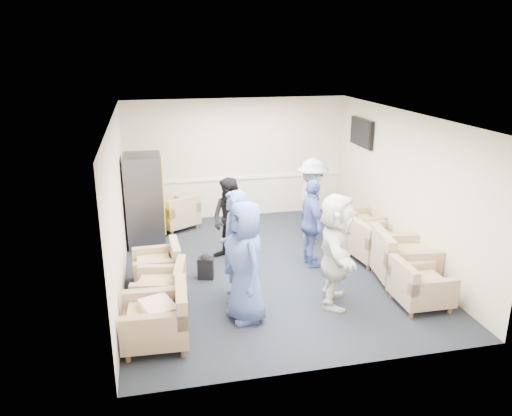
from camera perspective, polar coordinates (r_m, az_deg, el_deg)
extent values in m
plane|color=black|center=(8.98, 1.46, -6.83)|extent=(6.00, 6.00, 0.00)
plane|color=silver|center=(8.22, 1.61, 10.51)|extent=(6.00, 6.00, 0.00)
cube|color=beige|center=(11.35, -2.15, 5.66)|extent=(5.00, 0.02, 2.70)
cube|color=beige|center=(5.82, 8.74, -6.80)|extent=(5.00, 0.02, 2.70)
cube|color=beige|center=(8.28, -15.50, 0.33)|extent=(0.02, 6.00, 2.70)
cube|color=beige|center=(9.41, 16.49, 2.33)|extent=(0.02, 6.00, 2.70)
cube|color=white|center=(11.43, -2.11, 3.44)|extent=(4.98, 0.04, 0.06)
cube|color=black|center=(10.81, 11.98, 8.45)|extent=(0.07, 1.00, 0.58)
cube|color=black|center=(10.79, 11.81, 8.45)|extent=(0.01, 0.92, 0.50)
cube|color=#4B4A52|center=(10.85, 12.12, 7.67)|extent=(0.04, 0.10, 0.25)
cube|color=#90765D|center=(6.87, -11.41, -13.13)|extent=(0.89, 0.89, 0.28)
cube|color=tan|center=(6.78, -11.51, -11.75)|extent=(0.62, 0.58, 0.10)
cube|color=#90765D|center=(6.69, -8.51, -10.49)|extent=(0.18, 0.86, 0.40)
cube|color=#90765D|center=(7.74, -10.92, -9.58)|extent=(0.87, 0.87, 0.25)
cube|color=tan|center=(7.67, -10.99, -8.47)|extent=(0.60, 0.57, 0.09)
cube|color=#90765D|center=(7.57, -8.69, -7.59)|extent=(0.25, 0.76, 0.35)
cube|color=#90765D|center=(8.46, -11.24, -7.12)|extent=(0.78, 0.78, 0.25)
cube|color=tan|center=(8.39, -11.31, -6.08)|extent=(0.54, 0.51, 0.09)
cube|color=#90765D|center=(8.35, -9.21, -5.06)|extent=(0.15, 0.76, 0.36)
cube|color=#90765D|center=(8.07, 18.35, -8.99)|extent=(0.78, 0.78, 0.25)
cube|color=tan|center=(7.99, 18.47, -7.88)|extent=(0.54, 0.51, 0.09)
cube|color=#90765D|center=(7.79, 16.50, -7.28)|extent=(0.14, 0.77, 0.36)
cube|color=#90765D|center=(8.76, 16.49, -6.24)|extent=(1.05, 1.05, 0.31)
cube|color=tan|center=(8.68, 16.61, -4.98)|extent=(0.72, 0.68, 0.11)
cube|color=#90765D|center=(8.49, 14.26, -4.11)|extent=(0.28, 0.94, 0.44)
cube|color=#90765D|center=(9.46, 13.44, -4.35)|extent=(0.94, 0.94, 0.27)
cube|color=tan|center=(9.39, 13.52, -3.30)|extent=(0.65, 0.62, 0.10)
cube|color=#90765D|center=(9.15, 11.77, -2.74)|extent=(0.25, 0.85, 0.39)
cube|color=#90765D|center=(10.25, 11.57, -2.47)|extent=(0.92, 0.92, 0.27)
cube|color=tan|center=(10.19, 11.64, -1.51)|extent=(0.63, 0.60, 0.10)
cube|color=#90765D|center=(9.97, 10.02, -0.97)|extent=(0.25, 0.83, 0.38)
cube|color=#90765D|center=(10.95, -9.17, -1.03)|extent=(1.09, 1.09, 0.26)
cube|color=tan|center=(10.89, -9.22, -0.14)|extent=(0.73, 0.74, 0.09)
cube|color=#90765D|center=(10.58, -8.24, 0.17)|extent=(0.76, 0.52, 0.38)
cube|color=#4B4A52|center=(10.04, -12.63, 0.91)|extent=(0.71, 0.85, 1.80)
cube|color=#FFA305|center=(10.01, -10.58, 1.54)|extent=(0.02, 0.72, 1.44)
cube|color=black|center=(10.25, -10.33, -2.49)|extent=(0.02, 0.43, 0.11)
cube|color=black|center=(8.56, -5.76, -6.84)|extent=(0.30, 0.25, 0.37)
sphere|color=black|center=(8.49, -5.80, -5.81)|extent=(0.19, 0.19, 0.19)
cube|color=white|center=(6.74, -11.12, -11.18)|extent=(0.53, 0.60, 0.15)
imported|color=#41569E|center=(7.04, -1.23, -6.15)|extent=(0.74, 0.97, 1.78)
imported|color=#41569E|center=(7.60, -2.57, -4.39)|extent=(0.48, 0.68, 1.76)
imported|color=black|center=(9.00, -2.91, -1.42)|extent=(0.96, 0.95, 1.56)
imported|color=beige|center=(9.94, 6.43, 0.81)|extent=(0.80, 1.19, 1.71)
imported|color=#41569E|center=(8.84, 6.40, -1.78)|extent=(0.39, 0.93, 1.59)
imported|color=silver|center=(7.55, 9.11, -4.77)|extent=(1.03, 1.71, 1.76)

